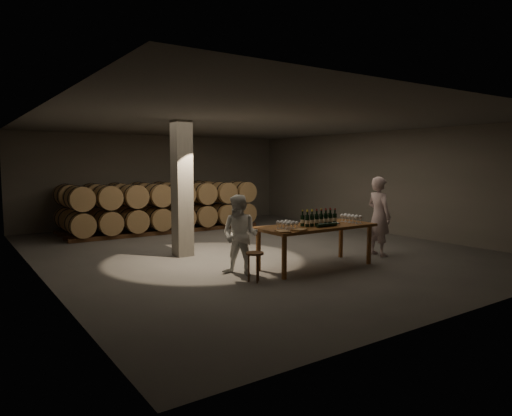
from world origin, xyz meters
TOP-DOWN VIEW (x-y plane):
  - room at (-1.80, 0.20)m, footprint 12.00×12.00m
  - tasting_table at (0.00, -2.50)m, footprint 2.60×1.10m
  - barrel_stack_back at (-0.96, 5.20)m, footprint 5.48×0.95m
  - barrel_stack_front at (-0.57, 3.80)m, footprint 6.26×0.95m
  - bottle_cluster at (0.05, -2.54)m, footprint 0.87×0.24m
  - lying_bottles at (0.03, -2.82)m, footprint 0.62×0.08m
  - glass_cluster_left at (-0.83, -2.58)m, footprint 0.30×0.41m
  - glass_cluster_right at (0.94, -2.61)m, footprint 0.20×0.53m
  - plate at (0.49, -2.53)m, footprint 0.27×0.27m
  - notebook_near at (-0.80, -2.91)m, footprint 0.31×0.27m
  - notebook_corner at (-1.16, -2.85)m, footprint 0.28×0.33m
  - pen at (-0.74, -2.95)m, footprint 0.13×0.03m
  - stool at (-1.76, -2.78)m, footprint 0.34×0.34m
  - person_man at (2.07, -2.43)m, footprint 0.52×0.73m
  - person_woman at (-1.69, -2.18)m, footprint 0.93×0.98m

SIDE VIEW (x-z plane):
  - stool at x=-1.76m, z-range 0.18..0.74m
  - person_woman at x=-1.69m, z-range 0.00..1.59m
  - tasting_table at x=0.00m, z-range 0.35..1.25m
  - barrel_stack_back at x=-0.96m, z-range 0.04..1.61m
  - barrel_stack_front at x=-0.57m, z-range 0.04..1.61m
  - pen at x=-0.74m, z-range 0.90..0.91m
  - plate at x=0.49m, z-range 0.90..0.92m
  - notebook_corner at x=-1.16m, z-range 0.90..0.92m
  - notebook_near at x=-0.80m, z-range 0.90..0.93m
  - lying_bottles at x=0.03m, z-range 0.90..0.98m
  - person_man at x=2.07m, z-range 0.00..1.89m
  - glass_cluster_left at x=-0.83m, z-range 0.94..1.10m
  - bottle_cluster at x=0.05m, z-range 0.85..1.19m
  - glass_cluster_right at x=0.94m, z-range 0.94..1.12m
  - room at x=-1.80m, z-range -4.40..7.60m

